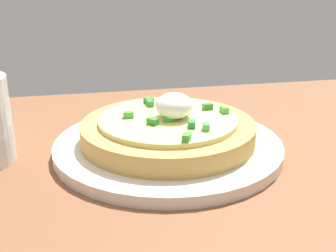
% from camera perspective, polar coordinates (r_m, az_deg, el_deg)
% --- Properties ---
extents(dining_table, '(1.19, 0.72, 0.02)m').
position_cam_1_polar(dining_table, '(0.49, 0.07, -7.93)').
color(dining_table, brown).
rests_on(dining_table, ground).
extents(plate, '(0.29, 0.29, 0.01)m').
position_cam_1_polar(plate, '(0.55, 0.00, -2.63)').
color(plate, silver).
rests_on(plate, dining_table).
extents(pizza, '(0.22, 0.22, 0.06)m').
position_cam_1_polar(pizza, '(0.54, 0.05, -0.36)').
color(pizza, tan).
rests_on(pizza, plate).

